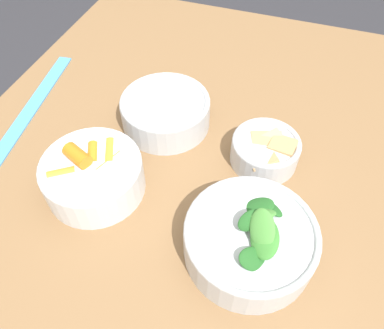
{
  "coord_description": "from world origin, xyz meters",
  "views": [
    {
      "loc": [
        -0.38,
        -0.14,
        1.26
      ],
      "look_at": [
        -0.02,
        -0.01,
        0.79
      ],
      "focal_mm": 35.0,
      "sensor_mm": 36.0,
      "label": 1
    }
  ],
  "objects_px": {
    "bowl_greens": "(250,239)",
    "ruler": "(32,108)",
    "bowl_beans_hotdog": "(165,112)",
    "bowl_cookies": "(266,150)",
    "bowl_carrots": "(93,174)"
  },
  "relations": [
    {
      "from": "bowl_greens",
      "to": "bowl_beans_hotdog",
      "type": "relative_size",
      "value": 1.14
    },
    {
      "from": "bowl_beans_hotdog",
      "to": "bowl_cookies",
      "type": "xyz_separation_m",
      "value": [
        -0.03,
        -0.19,
        -0.0
      ]
    },
    {
      "from": "bowl_beans_hotdog",
      "to": "bowl_carrots",
      "type": "bearing_deg",
      "value": 163.22
    },
    {
      "from": "bowl_greens",
      "to": "ruler",
      "type": "bearing_deg",
      "value": 71.31
    },
    {
      "from": "ruler",
      "to": "bowl_greens",
      "type": "bearing_deg",
      "value": -108.69
    },
    {
      "from": "bowl_carrots",
      "to": "bowl_greens",
      "type": "relative_size",
      "value": 0.86
    },
    {
      "from": "bowl_carrots",
      "to": "bowl_cookies",
      "type": "distance_m",
      "value": 0.29
    },
    {
      "from": "bowl_carrots",
      "to": "bowl_beans_hotdog",
      "type": "height_order",
      "value": "bowl_carrots"
    },
    {
      "from": "bowl_greens",
      "to": "bowl_beans_hotdog",
      "type": "distance_m",
      "value": 0.29
    },
    {
      "from": "ruler",
      "to": "bowl_cookies",
      "type": "bearing_deg",
      "value": -88.04
    },
    {
      "from": "bowl_greens",
      "to": "bowl_beans_hotdog",
      "type": "height_order",
      "value": "bowl_greens"
    },
    {
      "from": "bowl_greens",
      "to": "bowl_beans_hotdog",
      "type": "xyz_separation_m",
      "value": [
        0.21,
        0.21,
        -0.01
      ]
    },
    {
      "from": "bowl_greens",
      "to": "bowl_cookies",
      "type": "relative_size",
      "value": 1.59
    },
    {
      "from": "bowl_greens",
      "to": "bowl_cookies",
      "type": "height_order",
      "value": "bowl_greens"
    },
    {
      "from": "bowl_greens",
      "to": "ruler",
      "type": "xyz_separation_m",
      "value": [
        0.16,
        0.47,
        -0.03
      ]
    }
  ]
}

